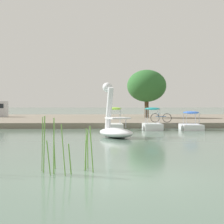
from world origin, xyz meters
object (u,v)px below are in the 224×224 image
(pedal_boat_blue, at_px, (191,124))
(tree_broadleaf_behind_dock, at_px, (147,86))
(pedal_boat_teal, at_px, (152,123))
(bicycle_parked, at_px, (161,118))
(pedal_boat_lime, at_px, (115,123))
(swan_boat, at_px, (115,126))

(pedal_boat_blue, bearing_deg, tree_broadleaf_behind_dock, 97.73)
(pedal_boat_teal, height_order, bicycle_parked, pedal_boat_teal)
(pedal_boat_teal, xyz_separation_m, tree_broadleaf_behind_dock, (1.10, 13.01, 3.42))
(pedal_boat_lime, bearing_deg, pedal_boat_blue, -4.18)
(swan_boat, bearing_deg, pedal_boat_teal, 64.09)
(tree_broadleaf_behind_dock, bearing_deg, swan_boat, -102.05)
(pedal_boat_blue, height_order, pedal_boat_lime, pedal_boat_lime)
(tree_broadleaf_behind_dock, bearing_deg, pedal_boat_teal, -94.84)
(pedal_boat_blue, relative_size, bicycle_parked, 1.45)
(swan_boat, height_order, bicycle_parked, swan_boat)
(bicycle_parked, bearing_deg, tree_broadleaf_behind_dock, 89.55)
(pedal_boat_blue, xyz_separation_m, pedal_boat_teal, (-2.88, 0.06, 0.06))
(tree_broadleaf_behind_dock, xyz_separation_m, bicycle_parked, (-0.08, -10.63, -3.10))
(pedal_boat_teal, distance_m, tree_broadleaf_behind_dock, 13.50)
(pedal_boat_blue, height_order, bicycle_parked, pedal_boat_blue)
(tree_broadleaf_behind_dock, height_order, bicycle_parked, tree_broadleaf_behind_dock)
(bicycle_parked, bearing_deg, pedal_boat_lime, -151.87)
(swan_boat, height_order, pedal_boat_lime, swan_boat)
(tree_broadleaf_behind_dock, distance_m, bicycle_parked, 11.07)
(pedal_boat_teal, height_order, tree_broadleaf_behind_dock, tree_broadleaf_behind_dock)
(swan_boat, bearing_deg, tree_broadleaf_behind_dock, 77.95)
(bicycle_parked, bearing_deg, pedal_boat_blue, -52.72)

